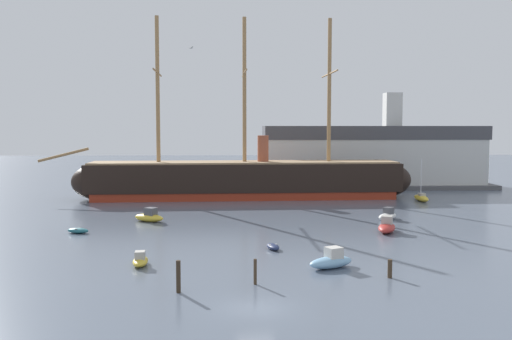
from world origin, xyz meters
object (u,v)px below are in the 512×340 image
dinghy_mid_left (78,231)px  dockside_warehouse_right (371,156)px  motorboat_alongside_bow (149,217)px  sailboat_far_right (421,198)px  mooring_piling_right_pair (178,277)px  motorboat_alongside_stern (388,215)px  motorboat_distant_centre (244,189)px  motorboat_foreground_right (331,261)px  mooring_piling_left_pair (255,272)px  motorboat_mid_right (387,227)px  motorboat_foreground_left (140,260)px  mooring_piling_nearest (390,269)px  seagull_in_flight (191,48)px  tall_ship (245,179)px  dinghy_near_centre (273,247)px

dinghy_mid_left → dockside_warehouse_right: bearing=46.6°
motorboat_alongside_bow → sailboat_far_right: bearing=23.5°
sailboat_far_right → mooring_piling_right_pair: (-34.41, -48.60, 0.61)m
motorboat_alongside_stern → motorboat_distant_centre: size_ratio=0.79×
motorboat_foreground_right → motorboat_alongside_bow: size_ratio=0.99×
dockside_warehouse_right → motorboat_distant_centre: bearing=-157.7°
motorboat_distant_centre → mooring_piling_left_pair: bearing=-89.9°
motorboat_mid_right → motorboat_foreground_left: bearing=-150.8°
motorboat_foreground_left → mooring_piling_nearest: bearing=-12.7°
seagull_in_flight → motorboat_foreground_right: bearing=-30.9°
motorboat_alongside_stern → mooring_piling_right_pair: (-24.00, -30.96, 0.63)m
dinghy_mid_left → mooring_piling_nearest: (30.37, -19.73, 0.44)m
mooring_piling_right_pair → dockside_warehouse_right: dockside_warehouse_right is taller
motorboat_alongside_bow → motorboat_alongside_stern: (30.90, 0.34, -0.07)m
dinghy_mid_left → motorboat_distant_centre: 42.02m
sailboat_far_right → mooring_piling_left_pair: (-28.73, -46.69, 0.41)m
motorboat_foreground_right → mooring_piling_nearest: (4.16, -3.28, 0.12)m
dinghy_mid_left → motorboat_alongside_bow: motorboat_alongside_bow is taller
mooring_piling_nearest → dockside_warehouse_right: dockside_warehouse_right is taller
motorboat_distant_centre → tall_ship: bearing=-89.2°
dockside_warehouse_right → mooring_piling_left_pair: bearing=-110.5°
motorboat_foreground_left → mooring_piling_left_pair: 11.61m
dinghy_near_centre → mooring_piling_left_pair: (-2.18, -12.06, 0.71)m
motorboat_foreground_right → mooring_piling_left_pair: 8.22m
mooring_piling_left_pair → seagull_in_flight: seagull_in_flight is taller
dinghy_near_centre → motorboat_alongside_bow: bearing=131.6°
motorboat_foreground_left → motorboat_foreground_right: size_ratio=0.70×
tall_ship → mooring_piling_left_pair: bearing=-90.0°
motorboat_mid_right → mooring_piling_nearest: motorboat_mid_right is taller
motorboat_alongside_bow → mooring_piling_left_pair: size_ratio=2.33×
dinghy_mid_left → motorboat_distant_centre: motorboat_distant_centre is taller
mooring_piling_right_pair → motorboat_foreground_right: bearing=28.2°
tall_ship → seagull_in_flight: size_ratio=54.89×
motorboat_foreground_left → mooring_piling_left_pair: mooring_piling_left_pair is taller
motorboat_foreground_left → motorboat_alongside_bow: 22.75m
dinghy_mid_left → sailboat_far_right: 54.55m
seagull_in_flight → motorboat_mid_right: bearing=21.0°
motorboat_distant_centre → seagull_in_flight: size_ratio=4.28×
dinghy_mid_left → dockside_warehouse_right: 66.33m
motorboat_foreground_right → motorboat_alongside_stern: (11.60, 24.32, -0.06)m
motorboat_distant_centre → dockside_warehouse_right: 28.69m
motorboat_foreground_left → motorboat_distant_centre: 53.24m
tall_ship → motorboat_foreground_right: (6.76, -46.74, -2.67)m
motorboat_alongside_stern → seagull_in_flight: 35.04m
motorboat_foreground_right → motorboat_distant_centre: 54.18m
mooring_piling_right_pair → motorboat_alongside_bow: bearing=102.7°
tall_ship → motorboat_alongside_bow: bearing=-118.9°
dinghy_near_centre → mooring_piling_left_pair: 12.27m
sailboat_far_right → mooring_piling_right_pair: sailboat_far_right is taller
mooring_piling_right_pair → dinghy_near_centre: bearing=60.6°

